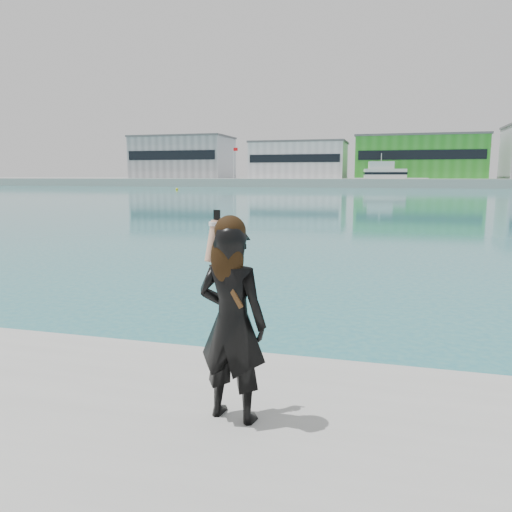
{
  "coord_description": "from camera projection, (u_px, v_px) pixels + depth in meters",
  "views": [
    {
      "loc": [
        1.9,
        -3.98,
        2.68
      ],
      "look_at": [
        0.76,
        0.22,
        1.98
      ],
      "focal_mm": 35.0,
      "sensor_mm": 36.0,
      "label": 1
    }
  ],
  "objects": [
    {
      "name": "ground",
      "position": [
        172.0,
        463.0,
        4.7
      ],
      "size": [
        500.0,
        500.0,
        0.0
      ],
      "primitive_type": "plane",
      "color": "#1B6E80",
      "rests_on": "ground"
    },
    {
      "name": "far_quay",
      "position": [
        385.0,
        182.0,
        128.43
      ],
      "size": [
        320.0,
        40.0,
        2.0
      ],
      "primitive_type": "cube",
      "color": "#9E9E99",
      "rests_on": "ground"
    },
    {
      "name": "warehouse_grey_left",
      "position": [
        183.0,
        157.0,
        139.61
      ],
      "size": [
        26.52,
        16.36,
        11.5
      ],
      "color": "gray",
      "rests_on": "far_quay"
    },
    {
      "name": "warehouse_white",
      "position": [
        299.0,
        160.0,
        131.26
      ],
      "size": [
        24.48,
        15.35,
        9.5
      ],
      "color": "silver",
      "rests_on": "far_quay"
    },
    {
      "name": "warehouse_green",
      "position": [
        419.0,
        157.0,
        123.45
      ],
      "size": [
        30.6,
        16.36,
        10.5
      ],
      "color": "green",
      "rests_on": "far_quay"
    },
    {
      "name": "flagpole_left",
      "position": [
        234.0,
        161.0,
        128.75
      ],
      "size": [
        1.28,
        0.16,
        8.0
      ],
      "color": "silver",
      "rests_on": "far_quay"
    },
    {
      "name": "flagpole_right",
      "position": [
        485.0,
        159.0,
        113.28
      ],
      "size": [
        1.28,
        0.16,
        8.0
      ],
      "color": "silver",
      "rests_on": "far_quay"
    },
    {
      "name": "motor_yacht",
      "position": [
        387.0,
        178.0,
        113.14
      ],
      "size": [
        16.97,
        6.7,
        7.71
      ],
      "rotation": [
        0.0,
        0.0,
        0.13
      ],
      "color": "silver",
      "rests_on": "ground"
    },
    {
      "name": "buoy_far",
      "position": [
        177.0,
        190.0,
        94.75
      ],
      "size": [
        0.5,
        0.5,
        0.5
      ],
      "primitive_type": "sphere",
      "color": "yellow",
      "rests_on": "ground"
    },
    {
      "name": "woman",
      "position": [
        232.0,
        317.0,
        3.8
      ],
      "size": [
        0.61,
        0.45,
        1.62
      ],
      "rotation": [
        0.0,
        0.0,
        2.98
      ],
      "color": "black",
      "rests_on": "near_quay"
    }
  ]
}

